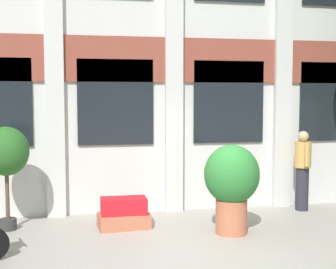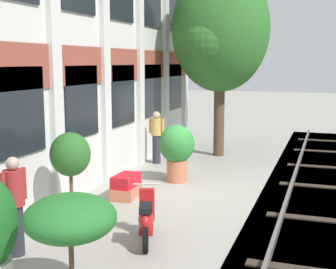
# 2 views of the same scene
# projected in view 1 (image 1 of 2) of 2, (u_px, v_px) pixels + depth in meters

# --- Properties ---
(ground_plane) EXTENTS (80.00, 80.00, 0.00)m
(ground_plane) POSITION_uv_depth(u_px,v_px,m) (205.00, 248.00, 7.30)
(ground_plane) COLOR #9E998E
(apartment_facade) EXTENTS (14.48, 0.64, 8.41)m
(apartment_facade) POSITION_uv_depth(u_px,v_px,m) (171.00, 8.00, 9.61)
(apartment_facade) COLOR silver
(apartment_facade) RESTS_ON ground
(potted_plant_square_trough) EXTENTS (0.95, 0.60, 0.55)m
(potted_plant_square_trough) POSITION_uv_depth(u_px,v_px,m) (124.00, 214.00, 8.40)
(potted_plant_square_trough) COLOR #B76647
(potted_plant_square_trough) RESTS_ON ground
(potted_plant_low_pan) EXTENTS (0.79, 0.79, 1.84)m
(potted_plant_low_pan) POSITION_uv_depth(u_px,v_px,m) (6.00, 154.00, 8.18)
(potted_plant_low_pan) COLOR #333333
(potted_plant_low_pan) RESTS_ON ground
(potted_plant_ribbed_drum) EXTENTS (0.95, 0.95, 1.54)m
(potted_plant_ribbed_drum) POSITION_uv_depth(u_px,v_px,m) (232.00, 181.00, 8.01)
(potted_plant_ribbed_drum) COLOR #B76647
(potted_plant_ribbed_drum) RESTS_ON ground
(resident_by_doorway) EXTENTS (0.34, 0.53, 1.65)m
(resident_by_doorway) POSITION_uv_depth(u_px,v_px,m) (303.00, 168.00, 9.67)
(resident_by_doorway) COLOR #282833
(resident_by_doorway) RESTS_ON ground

